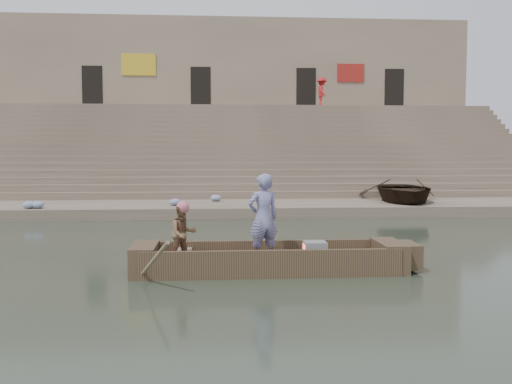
{
  "coord_description": "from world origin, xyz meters",
  "views": [
    {
      "loc": [
        -1.3,
        -14.71,
        2.55
      ],
      "look_at": [
        -0.13,
        0.63,
        1.4
      ],
      "focal_mm": 40.75,
      "sensor_mm": 36.0,
      "label": 1
    }
  ],
  "objects": [
    {
      "name": "beached_rowboat",
      "position": [
        6.44,
        8.24,
        0.86
      ],
      "size": [
        3.77,
        4.87,
        0.93
      ],
      "primitive_type": "imported",
      "rotation": [
        0.0,
        0.0,
        -0.13
      ],
      "color": "#2D2116",
      "rests_on": "lower_landing"
    },
    {
      "name": "rowing_man",
      "position": [
        -1.89,
        -2.89,
        0.82
      ],
      "size": [
        0.72,
        0.65,
        1.2
      ],
      "primitive_type": "imported",
      "rotation": [
        0.0,
        0.0,
        0.42
      ],
      "color": "#246C3D",
      "rests_on": "main_rowboat"
    },
    {
      "name": "ghat_steps",
      "position": [
        0.0,
        17.19,
        1.8
      ],
      "size": [
        32.0,
        11.0,
        5.2
      ],
      "color": "gray",
      "rests_on": "ground"
    },
    {
      "name": "cloth_bundles",
      "position": [
        -4.81,
        7.39,
        0.53
      ],
      "size": [
        7.16,
        2.84,
        0.26
      ],
      "color": "#3F5999",
      "rests_on": "lower_landing"
    },
    {
      "name": "lower_landing",
      "position": [
        0.0,
        8.0,
        0.2
      ],
      "size": [
        32.0,
        4.0,
        0.4
      ],
      "primitive_type": "cube",
      "color": "gray",
      "rests_on": "ground"
    },
    {
      "name": "main_rowboat",
      "position": [
        -0.13,
        -2.87,
        0.11
      ],
      "size": [
        5.0,
        1.3,
        0.22
      ],
      "primitive_type": "cube",
      "color": "brown",
      "rests_on": "ground"
    },
    {
      "name": "mid_landing",
      "position": [
        0.0,
        15.5,
        1.4
      ],
      "size": [
        32.0,
        3.0,
        2.8
      ],
      "primitive_type": "cube",
      "color": "gray",
      "rests_on": "ground"
    },
    {
      "name": "pedestrian",
      "position": [
        5.68,
        21.94,
        6.12
      ],
      "size": [
        0.71,
        1.21,
        1.84
      ],
      "primitive_type": "imported",
      "rotation": [
        0.0,
        0.0,
        1.6
      ],
      "color": "red",
      "rests_on": "upper_landing"
    },
    {
      "name": "rowboat_trim",
      "position": [
        0.08,
        -2.88,
        0.31
      ],
      "size": [
        6.04,
        2.63,
        1.87
      ],
      "color": "brown",
      "rests_on": "ground"
    },
    {
      "name": "ground",
      "position": [
        0.0,
        0.0,
        0.0
      ],
      "size": [
        120.0,
        120.0,
        0.0
      ],
      "primitive_type": "plane",
      "color": "#293427",
      "rests_on": "ground"
    },
    {
      "name": "standing_man",
      "position": [
        -0.25,
        -2.9,
        1.13
      ],
      "size": [
        0.77,
        0.62,
        1.82
      ],
      "primitive_type": "imported",
      "rotation": [
        0.0,
        0.0,
        3.45
      ],
      "color": "navy",
      "rests_on": "main_rowboat"
    },
    {
      "name": "upper_landing",
      "position": [
        0.0,
        22.5,
        2.6
      ],
      "size": [
        32.0,
        3.0,
        5.2
      ],
      "primitive_type": "cube",
      "color": "gray",
      "rests_on": "ground"
    },
    {
      "name": "television",
      "position": [
        0.82,
        -2.87,
        0.42
      ],
      "size": [
        0.46,
        0.42,
        0.4
      ],
      "color": "gray",
      "rests_on": "main_rowboat"
    },
    {
      "name": "building_wall",
      "position": [
        0.0,
        26.5,
        5.6
      ],
      "size": [
        32.0,
        5.07,
        11.2
      ],
      "color": "gray",
      "rests_on": "ground"
    }
  ]
}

